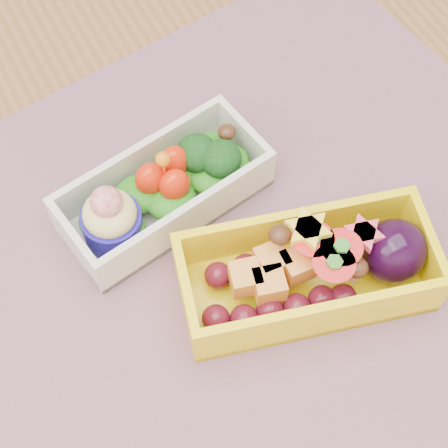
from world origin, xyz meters
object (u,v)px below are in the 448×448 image
table (250,323)px  bento_yellow (313,271)px  placemat (219,256)px  bento_white (163,191)px

table → bento_yellow: bearing=-39.8°
table → bento_yellow: 0.14m
placemat → bento_yellow: bento_yellow is taller
placemat → bento_white: size_ratio=3.22×
placemat → bento_white: 0.07m
placemat → table: bearing=-60.2°
bento_yellow → bento_white: bearing=135.2°
table → bento_white: (-0.03, 0.09, 0.13)m
placemat → bento_white: bearing=106.6°
table → bento_yellow: size_ratio=5.83×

